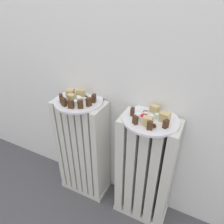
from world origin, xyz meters
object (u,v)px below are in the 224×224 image
(radiator_left, at_px, (83,150))
(plate_left, at_px, (79,101))
(fork, at_px, (149,116))
(radiator_right, at_px, (145,172))
(jam_bowl_right, at_px, (144,118))
(plate_right, at_px, (151,119))

(radiator_left, distance_m, plate_left, 0.35)
(fork, bearing_deg, plate_left, -178.47)
(radiator_left, height_order, radiator_right, same)
(fork, bearing_deg, jam_bowl_right, -102.68)
(radiator_left, bearing_deg, radiator_right, 0.00)
(radiator_right, relative_size, plate_right, 2.54)
(radiator_right, distance_m, plate_right, 0.35)
(radiator_left, distance_m, jam_bowl_right, 0.53)
(jam_bowl_right, bearing_deg, plate_left, 175.72)
(jam_bowl_right, distance_m, fork, 0.04)
(radiator_right, bearing_deg, jam_bowl_right, -129.25)
(plate_right, relative_size, jam_bowl_right, 5.52)
(radiator_left, bearing_deg, plate_right, 0.00)
(jam_bowl_right, relative_size, fork, 0.56)
(plate_left, xyz_separation_m, plate_right, (0.40, 0.00, 0.00))
(radiator_right, xyz_separation_m, plate_right, (0.00, 0.00, 0.35))
(radiator_left, height_order, jam_bowl_right, jam_bowl_right)
(radiator_left, bearing_deg, plate_left, 116.57)
(plate_left, distance_m, plate_right, 0.40)
(radiator_left, xyz_separation_m, fork, (0.39, 0.01, 0.35))
(plate_left, height_order, plate_right, same)
(fork, bearing_deg, plate_right, -35.71)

